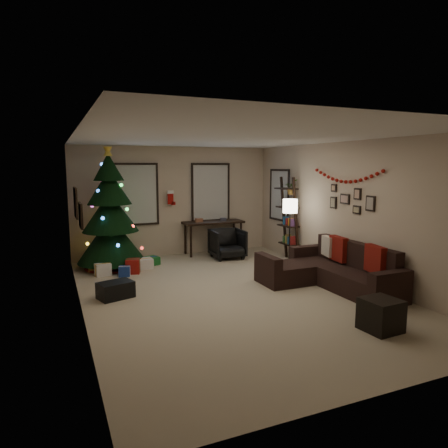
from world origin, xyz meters
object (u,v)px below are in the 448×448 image
(christmas_tree, at_px, (110,217))
(sofa, at_px, (331,272))
(desk, at_px, (213,225))
(bookshelf, at_px, (289,220))
(desk_chair, at_px, (227,244))

(christmas_tree, height_order, sofa, christmas_tree)
(christmas_tree, xyz_separation_m, desk, (2.60, 0.47, -0.39))
(sofa, xyz_separation_m, bookshelf, (0.43, 2.15, 0.69))
(sofa, distance_m, bookshelf, 2.30)
(desk, height_order, bookshelf, bookshelf)
(desk, xyz_separation_m, bookshelf, (1.38, -1.38, 0.22))
(sofa, bearing_deg, desk_chair, 106.15)
(christmas_tree, bearing_deg, bookshelf, -12.89)
(christmas_tree, xyz_separation_m, bookshelf, (3.98, -0.91, -0.17))
(desk_chair, bearing_deg, bookshelf, -27.14)
(christmas_tree, height_order, desk_chair, christmas_tree)
(christmas_tree, relative_size, desk, 1.77)
(bookshelf, bearing_deg, sofa, -101.30)
(sofa, xyz_separation_m, desk_chair, (-0.84, 2.89, 0.09))
(desk, distance_m, desk_chair, 0.76)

